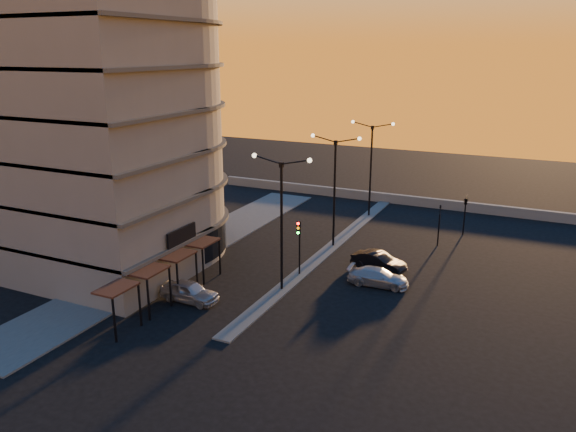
# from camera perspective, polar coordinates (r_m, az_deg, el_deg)

# --- Properties ---
(ground) EXTENTS (120.00, 120.00, 0.00)m
(ground) POSITION_cam_1_polar(r_m,az_deg,el_deg) (39.49, -0.64, -7.53)
(ground) COLOR black
(ground) RESTS_ON ground
(sidewalk_west) EXTENTS (5.00, 40.00, 0.12)m
(sidewalk_west) POSITION_cam_1_polar(r_m,az_deg,el_deg) (47.70, -9.93, -3.37)
(sidewalk_west) COLOR #4F4F4C
(sidewalk_west) RESTS_ON ground
(median) EXTENTS (1.20, 36.00, 0.12)m
(median) POSITION_cam_1_polar(r_m,az_deg,el_deg) (48.01, 4.61, -3.03)
(median) COLOR #4F4F4C
(median) RESTS_ON ground
(parapet) EXTENTS (44.00, 0.50, 1.00)m
(parapet) POSITION_cam_1_polar(r_m,az_deg,el_deg) (61.99, 11.65, 1.63)
(parapet) COLOR gray
(parapet) RESTS_ON ground
(building) EXTENTS (14.35, 17.08, 25.00)m
(building) POSITION_cam_1_polar(r_m,az_deg,el_deg) (44.25, -17.48, 10.36)
(building) COLOR slate
(building) RESTS_ON ground
(streetlamp_near) EXTENTS (4.32, 0.32, 9.51)m
(streetlamp_near) POSITION_cam_1_polar(r_m,az_deg,el_deg) (37.55, -0.66, 0.28)
(streetlamp_near) COLOR black
(streetlamp_near) RESTS_ON ground
(streetlamp_mid) EXTENTS (4.32, 0.32, 9.51)m
(streetlamp_mid) POSITION_cam_1_polar(r_m,az_deg,el_deg) (46.45, 4.76, 3.41)
(streetlamp_mid) COLOR black
(streetlamp_mid) RESTS_ON ground
(streetlamp_far) EXTENTS (4.32, 0.32, 9.51)m
(streetlamp_far) POSITION_cam_1_polar(r_m,az_deg,el_deg) (55.72, 8.43, 5.50)
(streetlamp_far) COLOR black
(streetlamp_far) RESTS_ON ground
(traffic_light_main) EXTENTS (0.28, 0.44, 4.25)m
(traffic_light_main) POSITION_cam_1_polar(r_m,az_deg,el_deg) (40.85, 1.12, -2.34)
(traffic_light_main) COLOR black
(traffic_light_main) RESTS_ON ground
(signal_east_a) EXTENTS (0.13, 0.16, 3.60)m
(signal_east_a) POSITION_cam_1_polar(r_m,az_deg,el_deg) (49.13, 15.09, -0.81)
(signal_east_a) COLOR black
(signal_east_a) RESTS_ON ground
(signal_east_b) EXTENTS (0.42, 1.99, 3.60)m
(signal_east_b) POSITION_cam_1_polar(r_m,az_deg,el_deg) (52.42, 17.62, 1.39)
(signal_east_b) COLOR black
(signal_east_b) RESTS_ON ground
(car_hatchback) EXTENTS (4.13, 1.71, 1.40)m
(car_hatchback) POSITION_cam_1_polar(r_m,az_deg,el_deg) (38.13, -9.99, -7.56)
(car_hatchback) COLOR #ABADB3
(car_hatchback) RESTS_ON ground
(car_sedan) EXTENTS (4.39, 2.29, 1.38)m
(car_sedan) POSITION_cam_1_polar(r_m,az_deg,el_deg) (43.22, 9.18, -4.57)
(car_sedan) COLOR black
(car_sedan) RESTS_ON ground
(car_wagon) EXTENTS (4.43, 2.06, 1.25)m
(car_wagon) POSITION_cam_1_polar(r_m,az_deg,el_deg) (40.52, 9.15, -6.14)
(car_wagon) COLOR #B0B3B9
(car_wagon) RESTS_ON ground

